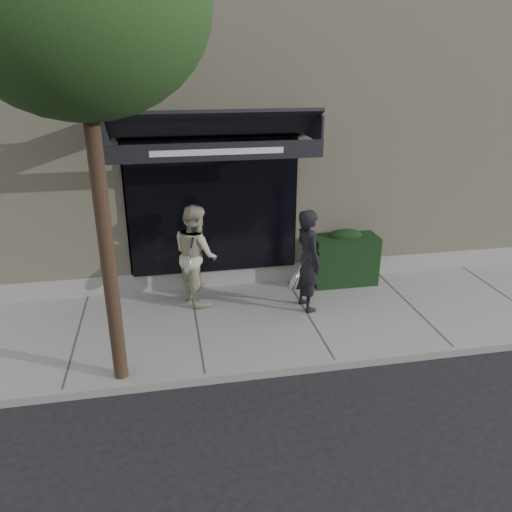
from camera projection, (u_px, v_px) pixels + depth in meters
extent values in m
plane|color=black|center=(307.00, 320.00, 9.07)|extent=(80.00, 80.00, 0.00)
cube|color=gray|center=(308.00, 317.00, 9.05)|extent=(20.00, 3.00, 0.12)
cube|color=gray|center=(336.00, 365.00, 7.63)|extent=(20.00, 0.10, 0.14)
cube|color=#C1B594|center=(256.00, 129.00, 12.61)|extent=(14.00, 7.00, 5.50)
cube|color=gray|center=(285.00, 271.00, 10.53)|extent=(14.02, 0.42, 0.50)
cube|color=black|center=(213.00, 206.00, 9.56)|extent=(3.20, 0.30, 2.60)
cube|color=gray|center=(128.00, 208.00, 9.42)|extent=(0.08, 0.40, 2.60)
cube|color=gray|center=(292.00, 200.00, 9.97)|extent=(0.08, 0.40, 2.60)
cube|color=gray|center=(210.00, 133.00, 9.20)|extent=(3.36, 0.40, 0.12)
cube|color=black|center=(213.00, 123.00, 8.46)|extent=(3.60, 1.03, 0.55)
cube|color=black|center=(218.00, 152.00, 8.15)|extent=(3.60, 0.05, 0.30)
cube|color=white|center=(218.00, 152.00, 8.12)|extent=(2.20, 0.01, 0.10)
cube|color=black|center=(106.00, 131.00, 8.18)|extent=(0.04, 1.00, 0.45)
cube|color=black|center=(314.00, 126.00, 8.80)|extent=(0.04, 1.00, 0.45)
cube|color=black|center=(343.00, 259.00, 10.17)|extent=(1.30, 0.70, 1.00)
ellipsoid|color=black|center=(345.00, 236.00, 9.98)|extent=(0.71, 0.38, 0.27)
cylinder|color=black|center=(104.00, 227.00, 6.44)|extent=(0.20, 0.20, 4.80)
ellipsoid|color=#163814|center=(77.00, 3.00, 5.48)|extent=(3.00, 3.00, 2.55)
imported|color=black|center=(308.00, 260.00, 8.93)|extent=(0.57, 0.76, 1.89)
torus|color=silver|center=(296.00, 279.00, 8.61)|extent=(0.12, 0.31, 0.30)
cylinder|color=silver|center=(296.00, 279.00, 8.61)|extent=(0.09, 0.28, 0.27)
cylinder|color=silver|center=(296.00, 279.00, 8.61)|extent=(0.18, 0.04, 0.05)
cylinder|color=black|center=(296.00, 279.00, 8.61)|extent=(0.20, 0.06, 0.07)
torus|color=silver|center=(293.00, 281.00, 8.54)|extent=(0.21, 0.33, 0.29)
cylinder|color=silver|center=(293.00, 281.00, 8.54)|extent=(0.17, 0.29, 0.25)
cylinder|color=silver|center=(293.00, 281.00, 8.54)|extent=(0.17, 0.06, 0.09)
cylinder|color=black|center=(293.00, 281.00, 8.54)|extent=(0.20, 0.08, 0.11)
imported|color=#BAB395|center=(196.00, 254.00, 9.21)|extent=(0.99, 1.11, 1.88)
torus|color=silver|center=(188.00, 265.00, 8.89)|extent=(0.15, 0.32, 0.30)
cylinder|color=silver|center=(188.00, 265.00, 8.89)|extent=(0.12, 0.28, 0.26)
cylinder|color=silver|center=(188.00, 265.00, 8.89)|extent=(0.18, 0.05, 0.06)
cylinder|color=black|center=(188.00, 265.00, 8.89)|extent=(0.20, 0.07, 0.08)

